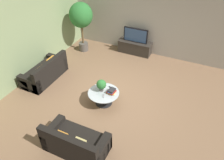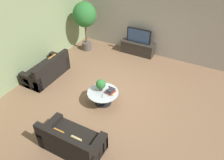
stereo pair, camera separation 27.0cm
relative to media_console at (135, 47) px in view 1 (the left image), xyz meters
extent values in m
plane|color=brown|center=(0.29, -2.94, -0.28)|extent=(24.00, 24.00, 0.00)
cube|color=#A39E93|center=(0.29, 0.32, 1.22)|extent=(7.40, 0.12, 3.00)
cube|color=gray|center=(-2.97, -2.74, 1.22)|extent=(0.12, 7.40, 3.00)
cube|color=#2D2823|center=(0.00, 0.00, -0.01)|extent=(1.42, 0.48, 0.54)
cube|color=#2D2823|center=(0.00, 0.00, 0.25)|extent=(1.45, 0.50, 0.02)
cube|color=black|center=(0.00, 0.00, 0.56)|extent=(1.04, 0.08, 0.60)
cube|color=navy|center=(0.00, -0.04, 0.56)|extent=(0.96, 0.00, 0.54)
cube|color=black|center=(0.00, 0.00, 0.27)|extent=(0.31, 0.13, 0.02)
cylinder|color=black|center=(0.24, -3.46, -0.27)|extent=(0.54, 0.54, 0.02)
cylinder|color=black|center=(0.24, -3.46, -0.07)|extent=(0.10, 0.10, 0.42)
cylinder|color=#A8B2B7|center=(0.24, -3.46, 0.14)|extent=(0.99, 0.99, 0.02)
cube|color=black|center=(-2.33, -3.20, -0.07)|extent=(0.84, 1.76, 0.42)
cube|color=black|center=(-1.99, -3.20, 0.35)|extent=(0.16, 1.76, 0.42)
cube|color=black|center=(-2.33, -2.42, -0.01)|extent=(0.84, 0.20, 0.54)
cube|color=black|center=(-2.33, -3.98, -0.01)|extent=(0.84, 0.20, 0.54)
cube|color=orange|center=(-2.15, -2.91, 0.31)|extent=(0.15, 0.39, 0.36)
cube|color=orange|center=(-2.15, -3.49, 0.29)|extent=(0.13, 0.34, 0.31)
cube|color=black|center=(0.40, -5.31, -0.07)|extent=(1.60, 0.84, 0.42)
cube|color=black|center=(0.40, -5.65, 0.35)|extent=(1.60, 0.16, 0.42)
cube|color=black|center=(1.10, -5.31, -0.01)|extent=(0.20, 0.84, 0.54)
cube|color=black|center=(-0.30, -5.31, -0.01)|extent=(0.20, 0.84, 0.54)
cube|color=tan|center=(0.65, -5.49, 0.27)|extent=(0.29, 0.15, 0.27)
cube|color=orange|center=(0.15, -5.49, 0.27)|extent=(0.29, 0.15, 0.27)
cylinder|color=#514C47|center=(-2.15, -0.73, -0.10)|extent=(0.40, 0.40, 0.36)
cylinder|color=brown|center=(-2.15, -0.73, 0.45)|extent=(0.08, 0.08, 0.74)
ellipsoid|color=#286B2D|center=(-2.15, -0.73, 1.34)|extent=(0.97, 0.97, 1.04)
cylinder|color=#514C47|center=(0.14, -3.41, 0.21)|extent=(0.12, 0.12, 0.12)
sphere|color=#286B2D|center=(0.14, -3.41, 0.40)|extent=(0.31, 0.31, 0.31)
cube|color=gold|center=(0.47, -3.37, 0.17)|extent=(0.24, 0.22, 0.04)
cube|color=#A32823|center=(0.47, -3.37, 0.21)|extent=(0.27, 0.29, 0.02)
cube|color=#2D4C84|center=(0.46, -3.38, 0.24)|extent=(0.17, 0.25, 0.04)
cube|color=#232326|center=(0.48, -3.38, 0.28)|extent=(0.21, 0.26, 0.04)
cube|color=black|center=(0.34, -3.16, 0.16)|extent=(0.16, 0.12, 0.02)
cube|color=gray|center=(0.32, -3.62, 0.16)|extent=(0.10, 0.16, 0.02)
camera|label=1|loc=(2.69, -8.07, 4.57)|focal=35.00mm
camera|label=2|loc=(2.93, -7.95, 4.57)|focal=35.00mm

